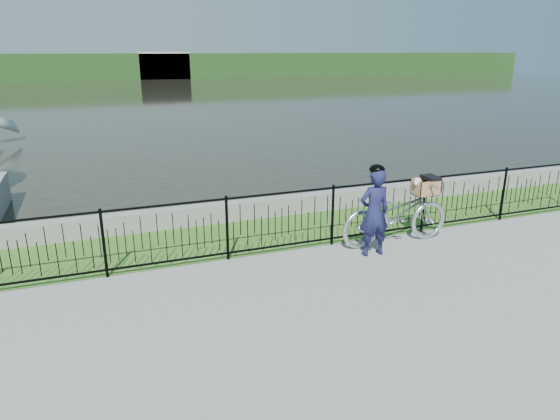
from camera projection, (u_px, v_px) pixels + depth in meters
name	position (u px, v px, depth m)	size (l,w,h in m)	color
ground	(319.00, 289.00, 7.59)	(120.00, 120.00, 0.00)	gray
grass_strip	(264.00, 233.00, 9.91)	(60.00, 2.00, 0.01)	#386720
water	(132.00, 99.00, 36.99)	(120.00, 120.00, 0.00)	black
quay_wall	(249.00, 209.00, 10.74)	(60.00, 0.30, 0.40)	gray
fence	(282.00, 221.00, 8.84)	(14.00, 0.06, 1.15)	black
far_treeline	(112.00, 66.00, 60.59)	(120.00, 6.00, 3.00)	#21451A
far_building_right	(163.00, 65.00, 61.23)	(6.00, 3.00, 3.20)	#A69A85
bicycle_rig	(396.00, 214.00, 9.24)	(2.19, 0.76, 1.26)	silver
cyclist	(374.00, 211.00, 8.65)	(0.58, 0.38, 1.63)	#16183D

